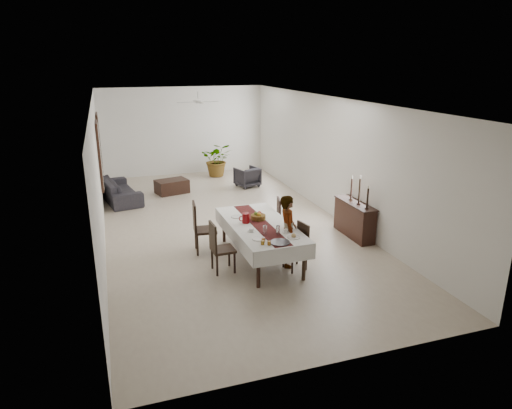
% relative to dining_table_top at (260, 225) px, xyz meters
% --- Properties ---
extents(floor, '(6.00, 12.00, 0.00)m').
position_rel_dining_table_top_xyz_m(floor, '(-0.17, 2.30, -0.77)').
color(floor, beige).
rests_on(floor, ground).
extents(ceiling, '(6.00, 12.00, 0.02)m').
position_rel_dining_table_top_xyz_m(ceiling, '(-0.17, 2.30, 2.43)').
color(ceiling, white).
rests_on(ceiling, wall_back).
extents(wall_back, '(6.00, 0.02, 3.20)m').
position_rel_dining_table_top_xyz_m(wall_back, '(-0.17, 8.30, 0.83)').
color(wall_back, white).
rests_on(wall_back, floor).
extents(wall_front, '(6.00, 0.02, 3.20)m').
position_rel_dining_table_top_xyz_m(wall_front, '(-0.17, -3.70, 0.83)').
color(wall_front, white).
rests_on(wall_front, floor).
extents(wall_left, '(0.02, 12.00, 3.20)m').
position_rel_dining_table_top_xyz_m(wall_left, '(-3.17, 2.30, 0.83)').
color(wall_left, white).
rests_on(wall_left, floor).
extents(wall_right, '(0.02, 12.00, 3.20)m').
position_rel_dining_table_top_xyz_m(wall_right, '(2.83, 2.30, 0.83)').
color(wall_right, white).
rests_on(wall_right, floor).
extents(dining_table_top, '(1.10, 2.57, 0.05)m').
position_rel_dining_table_top_xyz_m(dining_table_top, '(0.00, 0.00, 0.00)').
color(dining_table_top, black).
rests_on(dining_table_top, table_leg_fl).
extents(table_leg_fl, '(0.08, 0.08, 0.74)m').
position_rel_dining_table_top_xyz_m(table_leg_fl, '(-0.45, -1.22, -0.40)').
color(table_leg_fl, black).
rests_on(table_leg_fl, floor).
extents(table_leg_fr, '(0.08, 0.08, 0.74)m').
position_rel_dining_table_top_xyz_m(table_leg_fr, '(0.49, -1.20, -0.40)').
color(table_leg_fr, black).
rests_on(table_leg_fr, floor).
extents(table_leg_bl, '(0.08, 0.08, 0.74)m').
position_rel_dining_table_top_xyz_m(table_leg_bl, '(-0.49, 1.20, -0.40)').
color(table_leg_bl, black).
rests_on(table_leg_bl, floor).
extents(table_leg_br, '(0.08, 0.08, 0.74)m').
position_rel_dining_table_top_xyz_m(table_leg_br, '(0.45, 1.22, -0.40)').
color(table_leg_br, black).
rests_on(table_leg_br, floor).
extents(tablecloth_top, '(1.30, 2.76, 0.01)m').
position_rel_dining_table_top_xyz_m(tablecloth_top, '(0.00, 0.00, 0.03)').
color(tablecloth_top, white).
rests_on(tablecloth_top, dining_table_top).
extents(tablecloth_drape_left, '(0.05, 2.74, 0.32)m').
position_rel_dining_table_top_xyz_m(tablecloth_drape_left, '(-0.62, -0.01, -0.12)').
color(tablecloth_drape_left, white).
rests_on(tablecloth_drape_left, dining_table_top).
extents(tablecloth_drape_right, '(0.05, 2.74, 0.32)m').
position_rel_dining_table_top_xyz_m(tablecloth_drape_right, '(0.62, 0.01, -0.12)').
color(tablecloth_drape_right, silver).
rests_on(tablecloth_drape_right, dining_table_top).
extents(tablecloth_drape_near, '(1.25, 0.03, 0.32)m').
position_rel_dining_table_top_xyz_m(tablecloth_drape_near, '(0.02, -1.37, -0.12)').
color(tablecloth_drape_near, white).
rests_on(tablecloth_drape_near, dining_table_top).
extents(tablecloth_drape_far, '(1.25, 0.03, 0.32)m').
position_rel_dining_table_top_xyz_m(tablecloth_drape_far, '(-0.02, 1.37, -0.12)').
color(tablecloth_drape_far, white).
rests_on(tablecloth_drape_far, dining_table_top).
extents(table_runner, '(0.41, 2.66, 0.00)m').
position_rel_dining_table_top_xyz_m(table_runner, '(0.00, 0.00, 0.04)').
color(table_runner, maroon).
rests_on(table_runner, tablecloth_top).
extents(red_pitcher, '(0.16, 0.16, 0.21)m').
position_rel_dining_table_top_xyz_m(red_pitcher, '(-0.27, 0.16, 0.14)').
color(red_pitcher, maroon).
rests_on(red_pitcher, tablecloth_top).
extents(pitcher_handle, '(0.13, 0.02, 0.13)m').
position_rel_dining_table_top_xyz_m(pitcher_handle, '(-0.36, 0.15, 0.14)').
color(pitcher_handle, '#950E0A').
rests_on(pitcher_handle, red_pitcher).
extents(wine_glass_near, '(0.07, 0.07, 0.18)m').
position_rel_dining_table_top_xyz_m(wine_glass_near, '(0.14, -0.69, 0.13)').
color(wine_glass_near, silver).
rests_on(wine_glass_near, tablecloth_top).
extents(wine_glass_mid, '(0.07, 0.07, 0.18)m').
position_rel_dining_table_top_xyz_m(wine_glass_mid, '(-0.10, -0.59, 0.13)').
color(wine_glass_mid, white).
rests_on(wine_glass_mid, tablecloth_top).
extents(teacup_right, '(0.10, 0.10, 0.06)m').
position_rel_dining_table_top_xyz_m(teacup_right, '(0.33, -0.63, 0.07)').
color(teacup_right, white).
rests_on(teacup_right, saucer_right).
extents(saucer_right, '(0.16, 0.16, 0.01)m').
position_rel_dining_table_top_xyz_m(saucer_right, '(0.33, -0.63, 0.04)').
color(saucer_right, white).
rests_on(saucer_right, tablecloth_top).
extents(teacup_left, '(0.10, 0.10, 0.06)m').
position_rel_dining_table_top_xyz_m(teacup_left, '(-0.31, -0.38, 0.07)').
color(teacup_left, white).
rests_on(teacup_left, saucer_left).
extents(saucer_left, '(0.16, 0.16, 0.01)m').
position_rel_dining_table_top_xyz_m(saucer_left, '(-0.31, -0.38, 0.04)').
color(saucer_left, silver).
rests_on(saucer_left, tablecloth_top).
extents(plate_near_right, '(0.26, 0.26, 0.02)m').
position_rel_dining_table_top_xyz_m(plate_near_right, '(0.37, -0.95, 0.05)').
color(plate_near_right, silver).
rests_on(plate_near_right, tablecloth_top).
extents(bread_near_right, '(0.10, 0.10, 0.10)m').
position_rel_dining_table_top_xyz_m(bread_near_right, '(0.37, -0.95, 0.08)').
color(bread_near_right, tan).
rests_on(bread_near_right, plate_near_right).
extents(plate_near_left, '(0.26, 0.26, 0.02)m').
position_rel_dining_table_top_xyz_m(plate_near_left, '(-0.31, -0.80, 0.05)').
color(plate_near_left, white).
rests_on(plate_near_left, tablecloth_top).
extents(plate_far_left, '(0.26, 0.26, 0.02)m').
position_rel_dining_table_top_xyz_m(plate_far_left, '(-0.35, 0.58, 0.05)').
color(plate_far_left, silver).
rests_on(plate_far_left, tablecloth_top).
extents(serving_tray, '(0.38, 0.38, 0.02)m').
position_rel_dining_table_top_xyz_m(serving_tray, '(0.02, -1.12, 0.05)').
color(serving_tray, '#3F3F44').
rests_on(serving_tray, tablecloth_top).
extents(jam_jar_a, '(0.07, 0.07, 0.08)m').
position_rel_dining_table_top_xyz_m(jam_jar_a, '(-0.22, -1.15, 0.08)').
color(jam_jar_a, brown).
rests_on(jam_jar_a, tablecloth_top).
extents(jam_jar_b, '(0.07, 0.07, 0.08)m').
position_rel_dining_table_top_xyz_m(jam_jar_b, '(-0.32, -1.09, 0.08)').
color(jam_jar_b, '#8C6014').
rests_on(jam_jar_b, tablecloth_top).
extents(jam_jar_c, '(0.07, 0.07, 0.08)m').
position_rel_dining_table_top_xyz_m(jam_jar_c, '(-0.27, -0.98, 0.08)').
color(jam_jar_c, brown).
rests_on(jam_jar_c, tablecloth_top).
extents(fruit_basket, '(0.32, 0.32, 0.11)m').
position_rel_dining_table_top_xyz_m(fruit_basket, '(0.05, 0.27, 0.09)').
color(fruit_basket, brown).
rests_on(fruit_basket, tablecloth_top).
extents(fruit_red, '(0.10, 0.10, 0.10)m').
position_rel_dining_table_top_xyz_m(fruit_red, '(0.08, 0.29, 0.17)').
color(fruit_red, '#A51710').
rests_on(fruit_red, fruit_basket).
extents(fruit_green, '(0.09, 0.09, 0.09)m').
position_rel_dining_table_top_xyz_m(fruit_green, '(0.01, 0.30, 0.17)').
color(fruit_green, olive).
rests_on(fruit_green, fruit_basket).
extents(fruit_yellow, '(0.09, 0.09, 0.09)m').
position_rel_dining_table_top_xyz_m(fruit_yellow, '(0.05, 0.21, 0.17)').
color(fruit_yellow, gold).
rests_on(fruit_yellow, fruit_basket).
extents(chair_right_near_seat, '(0.47, 0.47, 0.05)m').
position_rel_dining_table_top_xyz_m(chair_right_near_seat, '(0.52, -0.68, -0.34)').
color(chair_right_near_seat, black).
rests_on(chair_right_near_seat, chair_right_near_leg_fl).
extents(chair_right_near_leg_fl, '(0.05, 0.05, 0.40)m').
position_rel_dining_table_top_xyz_m(chair_right_near_leg_fl, '(0.72, -0.81, -0.57)').
color(chair_right_near_leg_fl, black).
rests_on(chair_right_near_leg_fl, floor).
extents(chair_right_near_leg_fr, '(0.05, 0.05, 0.40)m').
position_rel_dining_table_top_xyz_m(chair_right_near_leg_fr, '(0.66, -0.49, -0.57)').
color(chair_right_near_leg_fr, black).
rests_on(chair_right_near_leg_fr, floor).
extents(chair_right_near_leg_bl, '(0.05, 0.05, 0.40)m').
position_rel_dining_table_top_xyz_m(chair_right_near_leg_bl, '(0.39, -0.87, -0.57)').
color(chair_right_near_leg_bl, black).
rests_on(chair_right_near_leg_bl, floor).
extents(chair_right_near_leg_br, '(0.05, 0.05, 0.40)m').
position_rel_dining_table_top_xyz_m(chair_right_near_leg_br, '(0.33, -0.54, -0.57)').
color(chair_right_near_leg_br, black).
rests_on(chair_right_near_leg_br, floor).
extents(chair_right_near_back, '(0.11, 0.41, 0.52)m').
position_rel_dining_table_top_xyz_m(chair_right_near_back, '(0.70, -0.65, -0.06)').
color(chair_right_near_back, black).
rests_on(chair_right_near_back, chair_right_near_seat).
extents(chair_right_far_seat, '(0.51, 0.51, 0.05)m').
position_rel_dining_table_top_xyz_m(chair_right_far_seat, '(0.60, 1.00, -0.32)').
color(chair_right_far_seat, black).
rests_on(chair_right_far_seat, chair_right_far_leg_fl).
extents(chair_right_far_leg_fl, '(0.05, 0.05, 0.42)m').
position_rel_dining_table_top_xyz_m(chair_right_far_leg_fl, '(0.74, 0.79, -0.56)').
color(chair_right_far_leg_fl, black).
rests_on(chair_right_far_leg_fl, floor).
extents(chair_right_far_leg_fr, '(0.05, 0.05, 0.42)m').
position_rel_dining_table_top_xyz_m(chair_right_far_leg_fr, '(0.81, 1.14, -0.56)').
color(chair_right_far_leg_fr, black).
rests_on(chair_right_far_leg_fr, floor).
extents(chair_right_far_leg_bl, '(0.05, 0.05, 0.42)m').
position_rel_dining_table_top_xyz_m(chair_right_far_leg_bl, '(0.39, 0.87, -0.56)').
color(chair_right_far_leg_bl, black).
rests_on(chair_right_far_leg_bl, floor).
extents(chair_right_far_leg_br, '(0.05, 0.05, 0.42)m').
position_rel_dining_table_top_xyz_m(chair_right_far_leg_br, '(0.47, 1.21, -0.56)').
color(chair_right_far_leg_br, black).
rests_on(chair_right_far_leg_br, floor).
extents(chair_right_far_back, '(0.13, 0.43, 0.55)m').
position_rel_dining_table_top_xyz_m(chair_right_far_back, '(0.79, 0.96, -0.03)').
color(chair_right_far_back, black).
rests_on(chair_right_far_back, chair_right_far_seat).
extents(chair_left_near_seat, '(0.47, 0.47, 0.05)m').
position_rel_dining_table_top_xyz_m(chair_left_near_seat, '(-0.90, -0.32, -0.30)').
color(chair_left_near_seat, black).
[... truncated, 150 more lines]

